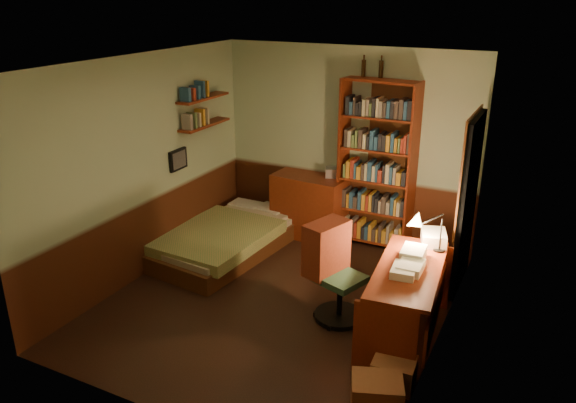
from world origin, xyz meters
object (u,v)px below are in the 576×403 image
at_px(office_chair, 341,271).
at_px(desk, 406,303).
at_px(cardboard_box_a, 377,396).
at_px(dresser, 309,206).
at_px(cardboard_box_b, 394,372).
at_px(bed, 226,230).
at_px(bookshelf, 377,167).
at_px(desk_lamp, 442,222).
at_px(mini_stereo, 334,172).

bearing_deg(office_chair, desk, 17.54).
bearing_deg(cardboard_box_a, dresser, 123.61).
height_order(cardboard_box_a, cardboard_box_b, cardboard_box_a).
distance_m(cardboard_box_a, cardboard_box_b, 0.39).
bearing_deg(office_chair, cardboard_box_b, -24.42).
relative_size(dresser, desk, 0.69).
bearing_deg(desk, dresser, 130.36).
bearing_deg(bed, cardboard_box_b, -24.24).
xyz_separation_m(bookshelf, office_chair, (0.26, -1.87, -0.56)).
distance_m(dresser, desk, 2.60).
bearing_deg(dresser, desk, -39.54).
xyz_separation_m(bookshelf, desk_lamp, (1.14, -1.39, -0.02)).
height_order(dresser, bookshelf, bookshelf).
xyz_separation_m(desk, desk_lamp, (0.17, 0.50, 0.70)).
distance_m(dresser, mini_stereo, 0.60).
bearing_deg(mini_stereo, bed, -157.13).
bearing_deg(cardboard_box_b, desk_lamp, 87.69).
xyz_separation_m(dresser, cardboard_box_b, (1.99, -2.56, -0.31)).
bearing_deg(cardboard_box_b, desk, 99.00).
xyz_separation_m(desk_lamp, cardboard_box_b, (-0.05, -1.26, -0.96)).
bearing_deg(desk, office_chair, 172.96).
bearing_deg(desk, desk_lamp, 65.57).
xyz_separation_m(dresser, cardboard_box_a, (1.96, -2.95, -0.28)).
xyz_separation_m(bed, dresser, (0.76, 0.95, 0.13)).
relative_size(bed, office_chair, 1.86).
bearing_deg(desk_lamp, dresser, 158.53).
bearing_deg(desk_lamp, bookshelf, 140.35).
height_order(bed, cardboard_box_a, bed).
bearing_deg(desk_lamp, mini_stereo, 151.64).
relative_size(bookshelf, desk_lamp, 3.46).
distance_m(bed, cardboard_box_b, 3.19).
bearing_deg(cardboard_box_b, office_chair, 136.68).
bearing_deg(bed, desk, -11.86).
relative_size(mini_stereo, desk_lamp, 0.36).
bearing_deg(desk_lamp, desk, -97.70).
xyz_separation_m(office_chair, cardboard_box_a, (0.79, -1.16, -0.40)).
bearing_deg(cardboard_box_b, bed, 149.63).
relative_size(dresser, office_chair, 0.89).
relative_size(dresser, desk_lamp, 1.54).
distance_m(mini_stereo, bookshelf, 0.63).
xyz_separation_m(bed, mini_stereo, (1.06, 1.08, 0.64)).
distance_m(bed, mini_stereo, 1.64).
height_order(mini_stereo, office_chair, office_chair).
bearing_deg(cardboard_box_a, mini_stereo, 118.29).
height_order(bookshelf, cardboard_box_a, bookshelf).
distance_m(bed, desk_lamp, 2.93).
relative_size(mini_stereo, cardboard_box_b, 0.64).
bearing_deg(dresser, mini_stereo, 26.66).
distance_m(desk, cardboard_box_b, 0.81).
bearing_deg(desk_lamp, cardboard_box_a, -81.74).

